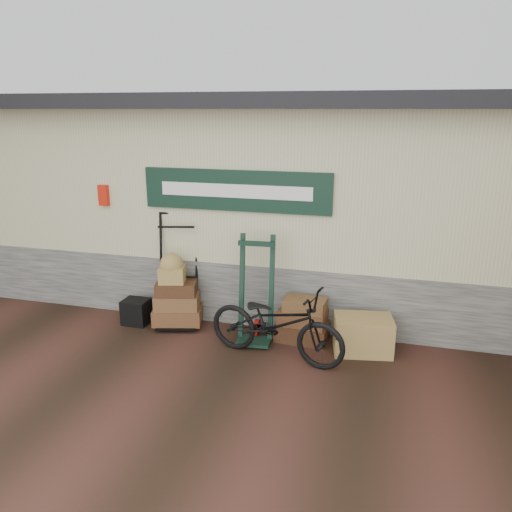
{
  "coord_description": "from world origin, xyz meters",
  "views": [
    {
      "loc": [
        1.71,
        -5.37,
        3.01
      ],
      "look_at": [
        0.0,
        0.9,
        1.08
      ],
      "focal_mm": 35.0,
      "sensor_mm": 36.0,
      "label": 1
    }
  ],
  "objects_px": {
    "wicker_hamper": "(363,335)",
    "green_barrow": "(256,290)",
    "porter_trolley": "(178,269)",
    "bicycle": "(276,319)",
    "suitcase_stack": "(302,319)",
    "black_trunk": "(136,312)"
  },
  "relations": [
    {
      "from": "wicker_hamper",
      "to": "green_barrow",
      "type": "bearing_deg",
      "value": -178.59
    },
    {
      "from": "porter_trolley",
      "to": "bicycle",
      "type": "xyz_separation_m",
      "value": [
        1.6,
        -0.71,
        -0.29
      ]
    },
    {
      "from": "porter_trolley",
      "to": "green_barrow",
      "type": "height_order",
      "value": "porter_trolley"
    },
    {
      "from": "bicycle",
      "to": "suitcase_stack",
      "type": "bearing_deg",
      "value": -10.06
    },
    {
      "from": "porter_trolley",
      "to": "green_barrow",
      "type": "xyz_separation_m",
      "value": [
        1.23,
        -0.29,
        -0.1
      ]
    },
    {
      "from": "wicker_hamper",
      "to": "suitcase_stack",
      "type": "bearing_deg",
      "value": 170.64
    },
    {
      "from": "bicycle",
      "to": "wicker_hamper",
      "type": "bearing_deg",
      "value": -55.03
    },
    {
      "from": "porter_trolley",
      "to": "bicycle",
      "type": "bearing_deg",
      "value": -38.3
    },
    {
      "from": "green_barrow",
      "to": "wicker_hamper",
      "type": "xyz_separation_m",
      "value": [
        1.41,
        0.03,
        -0.48
      ]
    },
    {
      "from": "black_trunk",
      "to": "bicycle",
      "type": "height_order",
      "value": "bicycle"
    },
    {
      "from": "porter_trolley",
      "to": "bicycle",
      "type": "relative_size",
      "value": 0.91
    },
    {
      "from": "suitcase_stack",
      "to": "wicker_hamper",
      "type": "distance_m",
      "value": 0.82
    },
    {
      "from": "green_barrow",
      "to": "black_trunk",
      "type": "distance_m",
      "value": 1.9
    },
    {
      "from": "porter_trolley",
      "to": "green_barrow",
      "type": "distance_m",
      "value": 1.27
    },
    {
      "from": "green_barrow",
      "to": "bicycle",
      "type": "height_order",
      "value": "green_barrow"
    },
    {
      "from": "green_barrow",
      "to": "bicycle",
      "type": "relative_size",
      "value": 0.8
    },
    {
      "from": "suitcase_stack",
      "to": "bicycle",
      "type": "distance_m",
      "value": 0.67
    },
    {
      "from": "suitcase_stack",
      "to": "green_barrow",
      "type": "bearing_deg",
      "value": -164.45
    },
    {
      "from": "porter_trolley",
      "to": "black_trunk",
      "type": "height_order",
      "value": "porter_trolley"
    },
    {
      "from": "porter_trolley",
      "to": "green_barrow",
      "type": "relative_size",
      "value": 1.13
    },
    {
      "from": "green_barrow",
      "to": "suitcase_stack",
      "type": "distance_m",
      "value": 0.75
    },
    {
      "from": "porter_trolley",
      "to": "bicycle",
      "type": "height_order",
      "value": "porter_trolley"
    }
  ]
}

